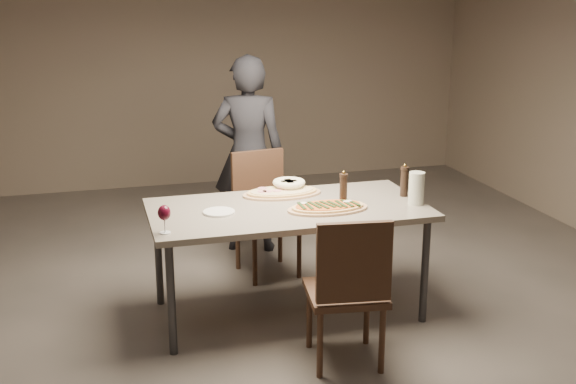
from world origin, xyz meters
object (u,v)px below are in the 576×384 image
object	(u,v)px
zucchini_pizza	(328,207)
bread_basket	(289,185)
ham_pizza	(282,193)
chair_near	(349,284)
chair_far	(263,206)
diner	(248,154)
dining_table	(288,215)
pepper_mill_left	(343,188)
carafe	(416,188)

from	to	relation	value
zucchini_pizza	bread_basket	distance (m)	0.50
zucchini_pizza	ham_pizza	size ratio (longest dim) A/B	0.97
chair_near	chair_far	xyz separation A→B (m)	(-0.11, 1.59, 0.00)
bread_basket	diner	bearing A→B (deg)	94.90
dining_table	zucchini_pizza	xyz separation A→B (m)	(0.23, -0.13, 0.07)
chair_far	ham_pizza	bearing A→B (deg)	82.48
pepper_mill_left	bread_basket	bearing A→B (deg)	125.63
chair_near	diner	world-z (taller)	diner
dining_table	chair_far	bearing A→B (deg)	88.17
ham_pizza	carafe	world-z (taller)	carafe
pepper_mill_left	chair_near	xyz separation A→B (m)	(-0.24, -0.78, -0.34)
diner	pepper_mill_left	bearing A→B (deg)	124.32
pepper_mill_left	chair_near	size ratio (longest dim) A/B	0.24
carafe	bread_basket	bearing A→B (deg)	144.36
dining_table	zucchini_pizza	distance (m)	0.28
carafe	zucchini_pizza	bearing A→B (deg)	176.77
carafe	chair_far	bearing A→B (deg)	129.94
carafe	chair_far	world-z (taller)	carafe
dining_table	bread_basket	bearing A→B (deg)	73.36
ham_pizza	carafe	xyz separation A→B (m)	(0.80, -0.45, 0.09)
bread_basket	diner	xyz separation A→B (m)	(-0.08, 0.94, 0.01)
bread_basket	chair_near	world-z (taller)	chair_near
ham_pizza	chair_far	size ratio (longest dim) A/B	0.59
bread_basket	diner	distance (m)	0.94
bread_basket	chair_near	distance (m)	1.19
zucchini_pizza	chair_near	distance (m)	0.72
chair_far	diner	xyz separation A→B (m)	(-0.00, 0.50, 0.29)
bread_basket	chair_far	world-z (taller)	chair_far
pepper_mill_left	chair_far	xyz separation A→B (m)	(-0.35, 0.82, -0.33)
bread_basket	carafe	size ratio (longest dim) A/B	1.06
ham_pizza	diner	size ratio (longest dim) A/B	0.34
pepper_mill_left	carafe	xyz separation A→B (m)	(0.46, -0.15, 0.00)
ham_pizza	bread_basket	xyz separation A→B (m)	(0.07, 0.07, 0.03)
carafe	chair_near	xyz separation A→B (m)	(-0.70, -0.63, -0.34)
dining_table	ham_pizza	distance (m)	0.29
carafe	ham_pizza	bearing A→B (deg)	150.67
pepper_mill_left	dining_table	bearing A→B (deg)	176.73
ham_pizza	diner	xyz separation A→B (m)	(-0.01, 1.01, 0.05)
pepper_mill_left	carafe	world-z (taller)	pepper_mill_left
zucchini_pizza	pepper_mill_left	distance (m)	0.20
dining_table	carafe	distance (m)	0.86
pepper_mill_left	ham_pizza	bearing A→B (deg)	138.34
zucchini_pizza	pepper_mill_left	xyz separation A→B (m)	(0.14, 0.11, 0.09)
dining_table	zucchini_pizza	world-z (taller)	zucchini_pizza
chair_far	diner	world-z (taller)	diner
chair_near	diner	bearing A→B (deg)	100.65
dining_table	diner	distance (m)	1.30
bread_basket	dining_table	bearing A→B (deg)	-106.64
pepper_mill_left	carafe	bearing A→B (deg)	-17.66
pepper_mill_left	chair_far	world-z (taller)	pepper_mill_left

